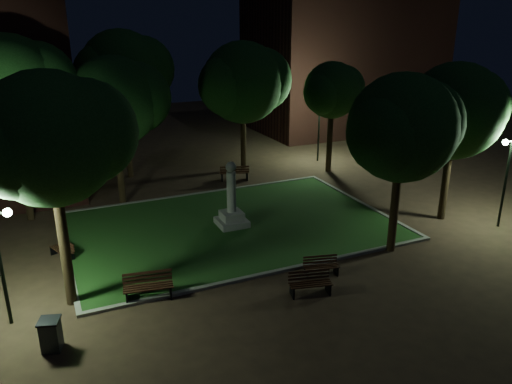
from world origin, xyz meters
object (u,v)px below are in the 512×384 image
Objects in this scene: bench_near_left at (310,284)px; trash_bin at (51,334)px; bench_left_side at (63,250)px; bench_near_right at (321,266)px; bench_far_side at (234,173)px; monument at (232,208)px; bench_west_near at (148,287)px.

trash_bin reaches higher than bench_near_left.
bench_near_right is at bearing 36.02° from bench_left_side.
bench_far_side is at bearing 97.78° from bench_near_right.
monument is 1.68× the size of bench_far_side.
bench_near_right is 0.77× the size of bench_far_side.
bench_west_near is at bearing -136.62° from monument.
bench_far_side is at bearing 67.13° from monument.
bench_near_right is at bearing -76.42° from monument.
trash_bin is (-8.53, -6.62, -0.43)m from monument.
bench_west_near is at bearing 6.81° from bench_left_side.
monument is at bearing 83.97° from bench_far_side.
bench_near_right is (1.43, -5.93, -0.60)m from monument.
bench_left_side is at bearing 162.12° from bench_near_right.
bench_left_side is (-2.57, 4.69, -0.10)m from bench_west_near.
bench_near_left is at bearing -2.46° from trash_bin.
bench_near_right is at bearing 100.47° from bench_far_side.
monument reaches higher than trash_bin.
trash_bin reaches higher than bench_west_near.
bench_west_near is (-5.48, 2.12, 0.05)m from bench_near_left.
bench_left_side is at bearing 128.46° from bench_west_near.
trash_bin reaches higher than bench_far_side.
bench_near_left is 13.99m from bench_far_side.
bench_left_side is at bearing 50.13° from bench_far_side.
bench_west_near reaches higher than bench_left_side.
bench_near_right is (1.12, 1.07, -0.05)m from bench_near_left.
trash_bin is at bearing -142.17° from monument.
monument is 2.19× the size of bench_left_side.
bench_left_side is (-9.17, 5.74, -0.00)m from bench_near_right.
bench_west_near reaches higher than bench_near_right.
bench_left_side is (-8.05, 6.81, -0.05)m from bench_near_left.
monument is 3.06× the size of trash_bin.
trash_bin reaches higher than bench_near_right.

